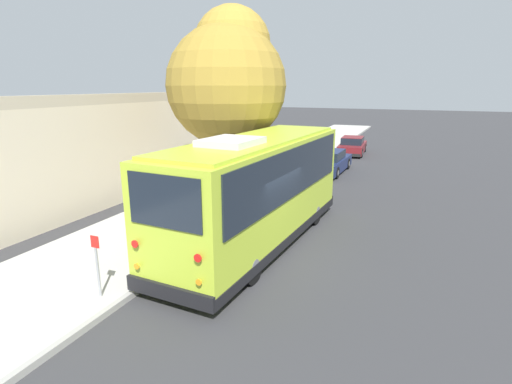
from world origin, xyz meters
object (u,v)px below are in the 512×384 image
street_tree (228,77)px  fire_hydrant (268,181)px  shuttle_bus (257,186)px  sign_post_far (133,245)px  parked_sedan_maroon (352,146)px  parked_sedan_navy (329,162)px  sign_post_near (97,266)px

street_tree → fire_hydrant: bearing=-28.9°
shuttle_bus → sign_post_far: size_ratio=5.76×
street_tree → sign_post_far: bearing=-172.2°
parked_sedan_maroon → sign_post_far: 22.07m
parked_sedan_navy → fire_hydrant: 5.70m
parked_sedan_navy → sign_post_far: sign_post_far is taller
sign_post_near → sign_post_far: size_ratio=0.95×
parked_sedan_maroon → sign_post_far: size_ratio=2.73×
sign_post_far → street_tree: bearing=7.8°
shuttle_bus → sign_post_near: 5.18m
sign_post_near → fire_hydrant: 10.74m
fire_hydrant → parked_sedan_maroon: bearing=-8.1°
sign_post_near → parked_sedan_navy: bearing=-5.9°
sign_post_far → fire_hydrant: size_ratio=1.94×
parked_sedan_navy → fire_hydrant: (-5.46, 1.63, -0.05)m
shuttle_bus → sign_post_near: shuttle_bus is taller
parked_sedan_navy → fire_hydrant: bearing=165.0°
shuttle_bus → street_tree: size_ratio=1.15×
street_tree → fire_hydrant: 5.13m
sign_post_near → shuttle_bus: bearing=-22.7°
fire_hydrant → shuttle_bus: bearing=-162.2°
sign_post_near → fire_hydrant: bearing=-0.2°
street_tree → sign_post_near: 9.83m
street_tree → sign_post_near: (-8.79, -1.04, -4.26)m
shuttle_bus → fire_hydrant: size_ratio=11.16×
sign_post_far → fire_hydrant: 9.50m
parked_sedan_maroon → parked_sedan_navy: bearing=176.0°
parked_sedan_navy → parked_sedan_maroon: bearing=0.6°
street_tree → sign_post_far: size_ratio=5.01×
sign_post_near → fire_hydrant: sign_post_near is taller
street_tree → parked_sedan_maroon: bearing=-11.1°
street_tree → parked_sedan_navy: bearing=-20.1°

